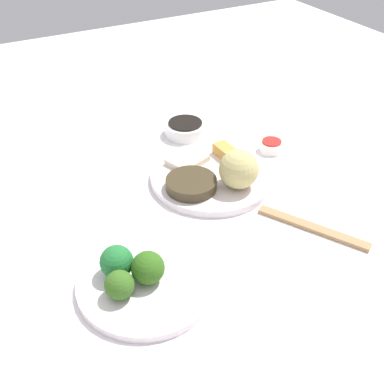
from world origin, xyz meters
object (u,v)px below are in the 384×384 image
Objects in this scene: main_plate at (211,177)px; broccoli_plate at (147,282)px; soy_sauce_bowl at (185,129)px; chopsticks_pair at (313,228)px; sauce_ramekin_sweet_and_sour at (271,147)px.

broccoli_plate is (-0.24, -0.21, -0.00)m from main_plate.
soy_sauce_bowl is at bearing 55.05° from broccoli_plate.
chopsticks_pair is (0.04, -0.43, -0.01)m from soy_sauce_bowl.
main_plate is 4.82× the size of sauce_ramekin_sweet_and_sour.
sauce_ramekin_sweet_and_sour is at bearing 29.97° from broccoli_plate.
sauce_ramekin_sweet_and_sour is (0.14, -0.16, -0.00)m from soy_sauce_bowl.
chopsticks_pair is (0.33, -0.02, -0.00)m from broccoli_plate.
broccoli_plate is at bearing 176.52° from chopsticks_pair.
main_plate is 1.14× the size of broccoli_plate.
broccoli_plate is 2.27× the size of soy_sauce_bowl.
soy_sauce_bowl is at bearing 130.76° from sauce_ramekin_sweet_and_sour.
soy_sauce_bowl is 0.43m from chopsticks_pair.
sauce_ramekin_sweet_and_sour is (0.42, 0.24, 0.00)m from broccoli_plate.
sauce_ramekin_sweet_and_sour is (0.18, 0.04, 0.00)m from main_plate.
sauce_ramekin_sweet_and_sour is at bearing 11.51° from main_plate.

